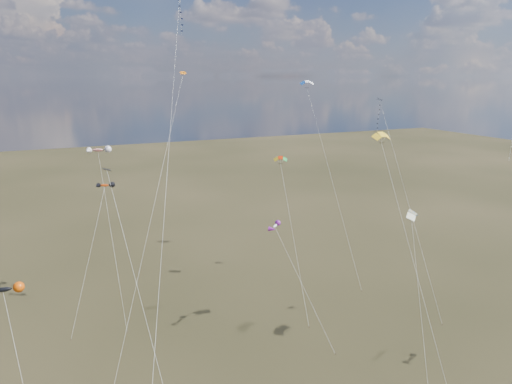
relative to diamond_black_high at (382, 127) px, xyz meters
name	(u,v)px	position (x,y,z in m)	size (l,w,h in m)	color
diamond_black_high	(382,127)	(0.00, 0.00, 0.00)	(1.63, 18.18, 29.46)	black
diamond_navy_tall	(178,42)	(-31.78, -0.38, 11.65)	(13.53, 32.81, 43.00)	#131754
diamond_black_mid	(123,233)	(-40.80, -8.53, -8.82)	(3.37, 14.92, 22.74)	black
diamond_orange_center	(161,173)	(-35.15, -2.63, -3.76)	(14.25, 18.23, 33.34)	#C8600B
parafoil_yellow	(382,136)	(-10.64, -13.28, 0.74)	(2.74, 16.46, 26.58)	yellow
parafoil_blue_white	(307,83)	(-5.05, 14.59, 6.57)	(2.66, 19.59, 32.44)	#1651B5
parafoil_striped	(413,213)	(-8.94, -17.58, -7.93)	(6.25, 11.15, 17.88)	gold
parafoil_tricolor	(281,159)	(-14.98, 4.97, -4.71)	(4.10, 15.82, 21.03)	gold
novelty_black_orange	(3,290)	(-52.77, -9.20, -12.88)	(3.48, 8.34, 12.79)	black
novelty_orange_black	(105,186)	(-40.98, 7.40, -7.10)	(7.64, 8.54, 18.57)	#CC3E0C
novelty_white_purple	(275,227)	(-22.46, -8.58, -10.59)	(5.65, 9.01, 15.00)	silver
novelty_redwhite_stripe	(98,151)	(-41.16, 11.04, -2.66)	(3.36, 13.36, 23.08)	red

